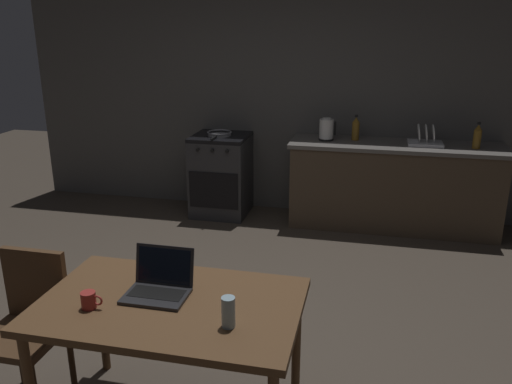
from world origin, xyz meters
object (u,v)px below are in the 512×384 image
object	(u,v)px
stove_oven	(221,175)
bottle	(477,136)
dish_rack	(425,140)
dining_table	(170,314)
chair	(29,320)
coffee_mug	(89,300)
electric_kettle	(326,130)
drinking_glass	(228,312)
laptop	(159,286)
bottle_b	(356,128)
frying_pan	(219,133)

from	to	relation	value
stove_oven	bottle	size ratio (longest dim) A/B	3.50
stove_oven	dish_rack	xyz separation A→B (m)	(2.14, 0.00, 0.50)
dining_table	chair	xyz separation A→B (m)	(-0.85, 0.02, -0.16)
dining_table	coffee_mug	distance (m)	0.40
bottle	dish_rack	xyz separation A→B (m)	(-0.47, 0.05, -0.07)
electric_kettle	drinking_glass	world-z (taller)	electric_kettle
bottle	drinking_glass	world-z (taller)	bottle
laptop	bottle	world-z (taller)	bottle
drinking_glass	bottle_b	size ratio (longest dim) A/B	0.57
bottle	bottle_b	size ratio (longest dim) A/B	0.98
laptop	chair	bearing A→B (deg)	176.87
dining_table	frying_pan	xyz separation A→B (m)	(-0.68, 3.20, 0.25)
dining_table	bottle_b	distance (m)	3.41
stove_oven	dining_table	bearing A→B (deg)	-78.12
electric_kettle	frying_pan	size ratio (longest dim) A/B	0.53
dining_table	electric_kettle	world-z (taller)	electric_kettle
frying_pan	stove_oven	bearing A→B (deg)	79.68
drinking_glass	dish_rack	distance (m)	3.56
dining_table	dish_rack	distance (m)	3.56
dining_table	bottle_b	size ratio (longest dim) A/B	5.04
bottle	drinking_glass	xyz separation A→B (m)	(-1.59, -3.33, -0.20)
laptop	electric_kettle	xyz separation A→B (m)	(0.56, 3.16, 0.22)
frying_pan	dish_rack	bearing A→B (deg)	0.74
frying_pan	drinking_glass	size ratio (longest dim) A/B	2.95
chair	dish_rack	world-z (taller)	dish_rack
stove_oven	laptop	size ratio (longest dim) A/B	2.82
laptop	electric_kettle	distance (m)	3.22
stove_oven	drinking_glass	xyz separation A→B (m)	(1.03, -3.37, 0.37)
stove_oven	dining_table	size ratio (longest dim) A/B	0.68
drinking_glass	dish_rack	size ratio (longest dim) A/B	0.44
bottle	drinking_glass	bearing A→B (deg)	-115.56
dining_table	electric_kettle	size ratio (longest dim) A/B	5.62
stove_oven	chair	world-z (taller)	stove_oven
electric_kettle	frying_pan	distance (m)	1.16
coffee_mug	dish_rack	xyz separation A→B (m)	(1.83, 3.37, 0.16)
bottle_b	chair	bearing A→B (deg)	-116.20
electric_kettle	bottle	world-z (taller)	bottle
frying_pan	drinking_glass	bearing A→B (deg)	-72.86
electric_kettle	bottle	bearing A→B (deg)	-1.95
frying_pan	dish_rack	world-z (taller)	dish_rack
dish_rack	electric_kettle	bearing A→B (deg)	180.00
bottle_b	stove_oven	bearing A→B (deg)	-176.74
stove_oven	chair	xyz separation A→B (m)	(-0.17, -3.21, 0.06)
frying_pan	coffee_mug	xyz separation A→B (m)	(0.32, -3.34, -0.14)
stove_oven	bottle_b	distance (m)	1.56
electric_kettle	frying_pan	world-z (taller)	electric_kettle
stove_oven	drinking_glass	bearing A→B (deg)	-73.05
coffee_mug	electric_kettle	bearing A→B (deg)	76.12
laptop	coffee_mug	bearing A→B (deg)	-149.83
frying_pan	electric_kettle	bearing A→B (deg)	1.38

